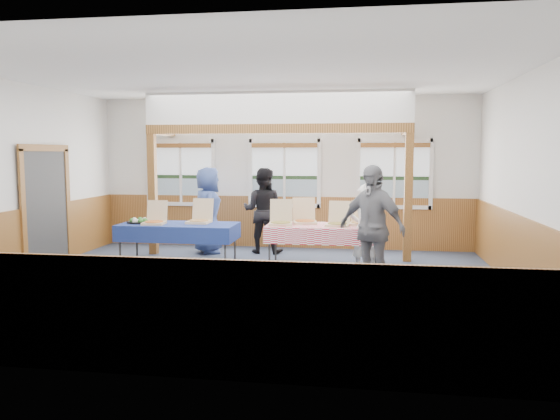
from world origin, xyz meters
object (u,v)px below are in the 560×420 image
object	(u,v)px
woman_white	(365,228)
person_grey	(371,228)
table_left	(178,226)
woman_black	(263,211)
man_blue	(208,210)
table_right	(324,228)

from	to	relation	value
woman_white	person_grey	bearing A→B (deg)	80.53
person_grey	table_left	bearing A→B (deg)	-167.04
woman_white	woman_black	world-z (taller)	woman_black
woman_black	man_blue	xyz separation A→B (m)	(-1.10, -0.19, 0.01)
woman_white	man_blue	world-z (taller)	man_blue
woman_white	person_grey	size ratio (longest dim) A/B	0.81
woman_white	person_grey	distance (m)	1.29
table_left	man_blue	world-z (taller)	man_blue
table_left	man_blue	distance (m)	1.28
table_right	person_grey	distance (m)	1.76
woman_white	person_grey	world-z (taller)	person_grey
table_right	man_blue	bearing A→B (deg)	170.42
table_right	person_grey	xyz separation A→B (m)	(0.81, -1.55, 0.23)
table_right	woman_black	xyz separation A→B (m)	(-1.32, 1.24, 0.16)
table_left	woman_white	distance (m)	3.33
woman_white	man_blue	distance (m)	3.41
woman_white	man_blue	size ratio (longest dim) A/B	0.87
table_left	table_right	bearing A→B (deg)	19.53
woman_black	man_blue	world-z (taller)	man_blue
table_right	man_blue	xyz separation A→B (m)	(-2.42, 1.05, 0.17)
table_right	woman_white	bearing A→B (deg)	-6.90
woman_white	woman_black	distance (m)	2.54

